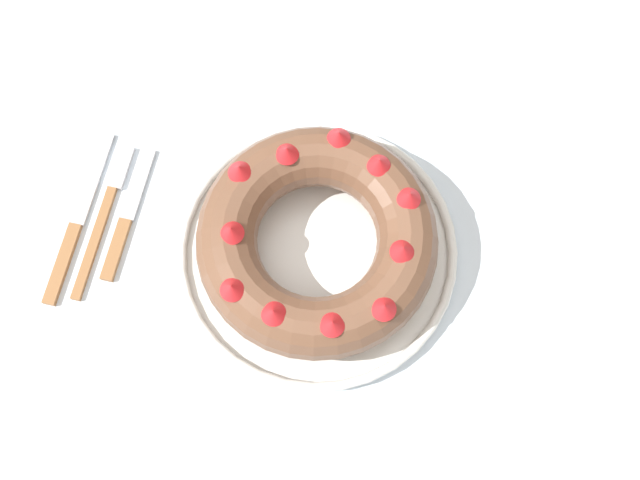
{
  "coord_description": "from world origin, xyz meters",
  "views": [
    {
      "loc": [
        0.06,
        -0.25,
        1.65
      ],
      "look_at": [
        0.0,
        0.02,
        0.81
      ],
      "focal_mm": 42.0,
      "sensor_mm": 36.0,
      "label": 1
    }
  ],
  "objects_px": {
    "fork": "(106,209)",
    "serving_knife": "(75,228)",
    "cake_knife": "(125,222)",
    "serving_dish": "(320,252)",
    "bundt_cake": "(320,240)"
  },
  "relations": [
    {
      "from": "fork",
      "to": "serving_knife",
      "type": "xyz_separation_m",
      "value": [
        -0.03,
        -0.03,
        0.0
      ]
    },
    {
      "from": "cake_knife",
      "to": "serving_dish",
      "type": "bearing_deg",
      "value": 9.38
    },
    {
      "from": "serving_knife",
      "to": "cake_knife",
      "type": "relative_size",
      "value": 1.3
    },
    {
      "from": "bundt_cake",
      "to": "serving_knife",
      "type": "bearing_deg",
      "value": -173.62
    },
    {
      "from": "bundt_cake",
      "to": "cake_knife",
      "type": "relative_size",
      "value": 1.58
    },
    {
      "from": "serving_dish",
      "to": "serving_knife",
      "type": "xyz_separation_m",
      "value": [
        -0.31,
        -0.03,
        -0.01
      ]
    },
    {
      "from": "serving_dish",
      "to": "serving_knife",
      "type": "bearing_deg",
      "value": -173.62
    },
    {
      "from": "serving_knife",
      "to": "cake_knife",
      "type": "distance_m",
      "value": 0.06
    },
    {
      "from": "serving_dish",
      "to": "bundt_cake",
      "type": "relative_size",
      "value": 1.21
    },
    {
      "from": "bundt_cake",
      "to": "serving_dish",
      "type": "bearing_deg",
      "value": -17.12
    },
    {
      "from": "fork",
      "to": "cake_knife",
      "type": "xyz_separation_m",
      "value": [
        0.03,
        -0.01,
        -0.0
      ]
    },
    {
      "from": "bundt_cake",
      "to": "serving_knife",
      "type": "relative_size",
      "value": 1.22
    },
    {
      "from": "cake_knife",
      "to": "fork",
      "type": "bearing_deg",
      "value": 164.81
    },
    {
      "from": "fork",
      "to": "cake_knife",
      "type": "height_order",
      "value": "cake_knife"
    },
    {
      "from": "serving_dish",
      "to": "bundt_cake",
      "type": "distance_m",
      "value": 0.05
    }
  ]
}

